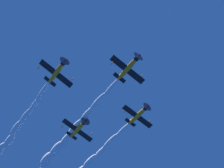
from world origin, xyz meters
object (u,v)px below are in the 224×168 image
airplane_lead (128,68)px  airplane_left_wingman (138,115)px  airplane_slot_tail (78,129)px  airplane_right_wingman (57,72)px

airplane_lead → airplane_left_wingman: size_ratio=1.00×
airplane_left_wingman → airplane_lead: bearing=-4.7°
airplane_lead → airplane_left_wingman: airplane_left_wingman is taller
airplane_lead → airplane_slot_tail: size_ratio=1.00×
airplane_right_wingman → airplane_slot_tail: bearing=173.3°
airplane_lead → airplane_right_wingman: size_ratio=1.00×
airplane_left_wingman → airplane_right_wingman: size_ratio=1.00×
airplane_right_wingman → airplane_slot_tail: airplane_right_wingman is taller
airplane_left_wingman → airplane_slot_tail: bearing=-94.1°
airplane_left_wingman → airplane_slot_tail: airplane_left_wingman is taller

